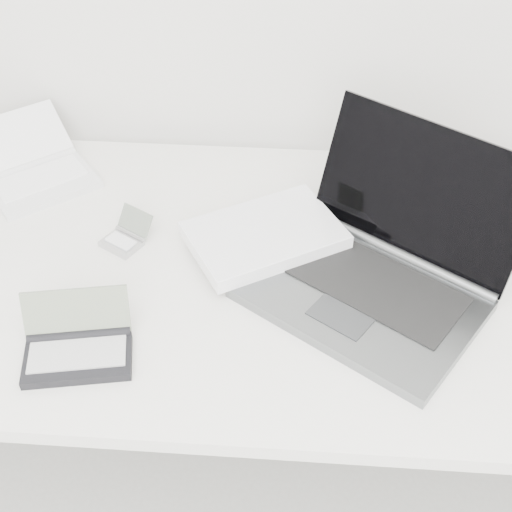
# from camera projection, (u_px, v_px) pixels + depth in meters

# --- Properties ---
(desk) EXTENTS (1.60, 0.80, 0.73)m
(desk) POSITION_uv_depth(u_px,v_px,m) (273.00, 283.00, 1.39)
(desk) COLOR white
(desk) RESTS_ON ground
(laptop_large) EXTENTS (0.65, 0.53, 0.26)m
(laptop_large) POSITION_uv_depth(u_px,v_px,m) (343.00, 257.00, 1.32)
(laptop_large) COLOR slate
(laptop_large) RESTS_ON desk
(netbook_open_white) EXTENTS (0.33, 0.34, 0.09)m
(netbook_open_white) POSITION_uv_depth(u_px,v_px,m) (36.00, 171.00, 1.56)
(netbook_open_white) COLOR white
(netbook_open_white) RESTS_ON desk
(pda_silver) EXTENTS (0.11, 0.11, 0.05)m
(pda_silver) POSITION_uv_depth(u_px,v_px,m) (125.00, 237.00, 1.40)
(pda_silver) COLOR #B8B9BD
(pda_silver) RESTS_ON desk
(palmtop_charcoal) EXTENTS (0.20, 0.16, 0.09)m
(palmtop_charcoal) POSITION_uv_depth(u_px,v_px,m) (78.00, 347.00, 1.19)
(palmtop_charcoal) COLOR black
(palmtop_charcoal) RESTS_ON desk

